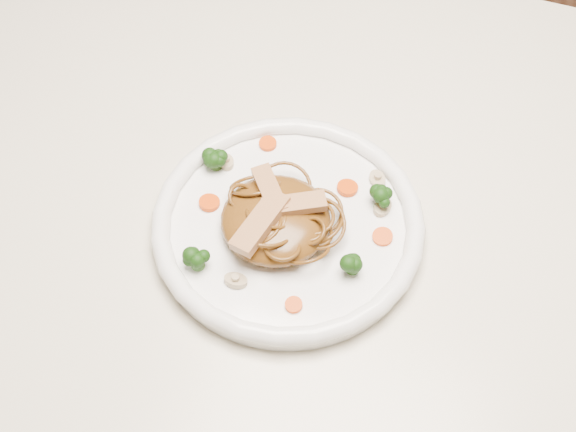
% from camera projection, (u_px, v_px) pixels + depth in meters
% --- Properties ---
extents(table, '(1.20, 0.80, 0.75)m').
position_uv_depth(table, '(345.00, 250.00, 0.92)').
color(table, beige).
rests_on(table, ground).
extents(plate, '(0.34, 0.34, 0.02)m').
position_uv_depth(plate, '(288.00, 228.00, 0.81)').
color(plate, white).
rests_on(plate, table).
extents(noodle_mound, '(0.13, 0.13, 0.04)m').
position_uv_depth(noodle_mound, '(276.00, 220.00, 0.79)').
color(noodle_mound, brown).
rests_on(noodle_mound, plate).
extents(chicken_a, '(0.07, 0.05, 0.01)m').
position_uv_depth(chicken_a, '(294.00, 204.00, 0.78)').
color(chicken_a, tan).
rests_on(chicken_a, noodle_mound).
extents(chicken_b, '(0.05, 0.06, 0.01)m').
position_uv_depth(chicken_b, '(269.00, 190.00, 0.79)').
color(chicken_b, tan).
rests_on(chicken_b, noodle_mound).
extents(chicken_c, '(0.04, 0.08, 0.01)m').
position_uv_depth(chicken_c, '(260.00, 223.00, 0.76)').
color(chicken_c, tan).
rests_on(chicken_c, noodle_mound).
extents(broccoli_0, '(0.04, 0.04, 0.03)m').
position_uv_depth(broccoli_0, '(381.00, 198.00, 0.80)').
color(broccoli_0, '#153D0C').
rests_on(broccoli_0, plate).
extents(broccoli_1, '(0.03, 0.03, 0.03)m').
position_uv_depth(broccoli_1, '(215.00, 157.00, 0.84)').
color(broccoli_1, '#153D0C').
rests_on(broccoli_1, plate).
extents(broccoli_2, '(0.03, 0.03, 0.03)m').
position_uv_depth(broccoli_2, '(197.00, 258.00, 0.76)').
color(broccoli_2, '#153D0C').
rests_on(broccoli_2, plate).
extents(broccoli_3, '(0.03, 0.03, 0.03)m').
position_uv_depth(broccoli_3, '(353.00, 262.00, 0.76)').
color(broccoli_3, '#153D0C').
rests_on(broccoli_3, plate).
extents(carrot_0, '(0.02, 0.02, 0.00)m').
position_uv_depth(carrot_0, '(347.00, 188.00, 0.83)').
color(carrot_0, '#E13A08').
rests_on(carrot_0, plate).
extents(carrot_1, '(0.03, 0.03, 0.00)m').
position_uv_depth(carrot_1, '(209.00, 203.00, 0.82)').
color(carrot_1, '#E13A08').
rests_on(carrot_1, plate).
extents(carrot_2, '(0.03, 0.03, 0.00)m').
position_uv_depth(carrot_2, '(382.00, 237.00, 0.79)').
color(carrot_2, '#E13A08').
rests_on(carrot_2, plate).
extents(carrot_3, '(0.03, 0.03, 0.00)m').
position_uv_depth(carrot_3, '(268.00, 144.00, 0.86)').
color(carrot_3, '#E13A08').
rests_on(carrot_3, plate).
extents(carrot_4, '(0.02, 0.02, 0.00)m').
position_uv_depth(carrot_4, '(294.00, 305.00, 0.75)').
color(carrot_4, '#E13A08').
rests_on(carrot_4, plate).
extents(mushroom_0, '(0.02, 0.02, 0.01)m').
position_uv_depth(mushroom_0, '(236.00, 281.00, 0.76)').
color(mushroom_0, beige).
rests_on(mushroom_0, plate).
extents(mushroom_1, '(0.03, 0.03, 0.01)m').
position_uv_depth(mushroom_1, '(382.00, 207.00, 0.81)').
color(mushroom_1, beige).
rests_on(mushroom_1, plate).
extents(mushroom_2, '(0.03, 0.03, 0.01)m').
position_uv_depth(mushroom_2, '(227.00, 162.00, 0.85)').
color(mushroom_2, beige).
rests_on(mushroom_2, plate).
extents(mushroom_3, '(0.03, 0.03, 0.01)m').
position_uv_depth(mushroom_3, '(377.00, 179.00, 0.84)').
color(mushroom_3, beige).
rests_on(mushroom_3, plate).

